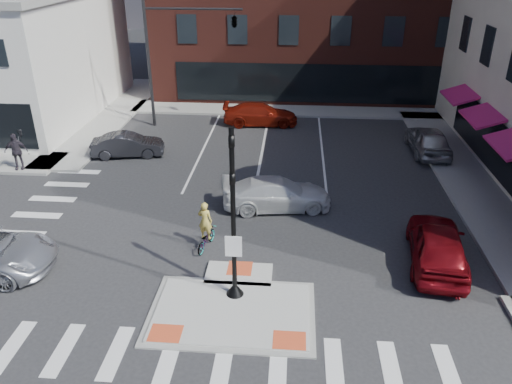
# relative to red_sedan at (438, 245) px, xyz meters

# --- Properties ---
(ground) EXTENTS (120.00, 120.00, 0.00)m
(ground) POSITION_rel_red_sedan_xyz_m (-7.29, -2.99, -0.83)
(ground) COLOR #28282B
(ground) RESTS_ON ground
(refuge_island) EXTENTS (5.40, 4.65, 0.13)m
(refuge_island) POSITION_rel_red_sedan_xyz_m (-7.29, -3.25, -0.78)
(refuge_island) COLOR gray
(refuge_island) RESTS_ON ground
(sidewalk_nw) EXTENTS (23.50, 20.50, 0.15)m
(sidewalk_nw) POSITION_rel_red_sedan_xyz_m (-24.05, 12.29, -0.75)
(sidewalk_nw) COLOR gray
(sidewalk_nw) RESTS_ON ground
(sidewalk_e) EXTENTS (3.00, 24.00, 0.15)m
(sidewalk_e) POSITION_rel_red_sedan_xyz_m (3.51, 7.01, -0.75)
(sidewalk_e) COLOR gray
(sidewalk_e) RESTS_ON ground
(sidewalk_n) EXTENTS (26.00, 3.00, 0.15)m
(sidewalk_n) POSITION_rel_red_sedan_xyz_m (-4.29, 19.01, -0.75)
(sidewalk_n) COLOR gray
(sidewalk_n) RESTS_ON ground
(signal_pole) EXTENTS (0.60, 0.60, 5.98)m
(signal_pole) POSITION_rel_red_sedan_xyz_m (-7.29, -2.60, 1.53)
(signal_pole) COLOR black
(signal_pole) RESTS_ON refuge_island
(mast_arm_signal) EXTENTS (6.10, 2.24, 8.00)m
(mast_arm_signal) POSITION_rel_red_sedan_xyz_m (-10.76, 15.01, 5.38)
(mast_arm_signal) COLOR black
(mast_arm_signal) RESTS_ON ground
(red_sedan) EXTENTS (2.60, 5.09, 1.66)m
(red_sedan) POSITION_rel_red_sedan_xyz_m (0.00, 0.00, 0.00)
(red_sedan) COLOR maroon
(red_sedan) RESTS_ON ground
(white_pickup) EXTENTS (5.14, 2.70, 1.42)m
(white_pickup) POSITION_rel_red_sedan_xyz_m (-6.15, 4.01, -0.12)
(white_pickup) COLOR silver
(white_pickup) RESTS_ON ground
(bg_car_dark) EXTENTS (4.20, 2.14, 1.32)m
(bg_car_dark) POSITION_rel_red_sedan_xyz_m (-14.86, 9.61, -0.17)
(bg_car_dark) COLOR #242529
(bg_car_dark) RESTS_ON ground
(bg_car_silver) EXTENTS (1.97, 4.69, 1.58)m
(bg_car_silver) POSITION_rel_red_sedan_xyz_m (2.21, 11.41, -0.04)
(bg_car_silver) COLOR #AFB3B7
(bg_car_silver) RESTS_ON ground
(bg_car_red) EXTENTS (5.03, 2.27, 1.43)m
(bg_car_red) POSITION_rel_red_sedan_xyz_m (-7.75, 15.77, -0.12)
(bg_car_red) COLOR maroon
(bg_car_red) RESTS_ON ground
(cyclist) EXTENTS (0.90, 1.65, 2.02)m
(cyclist) POSITION_rel_red_sedan_xyz_m (-8.79, 0.38, -0.15)
(cyclist) COLOR #3F3F44
(cyclist) RESTS_ON ground
(pedestrian_a) EXTENTS (0.78, 0.63, 1.53)m
(pedestrian_a) POSITION_rel_red_sedan_xyz_m (-20.63, 9.01, 0.08)
(pedestrian_a) COLOR black
(pedestrian_a) RESTS_ON sidewalk_nw
(pedestrian_b) EXTENTS (1.24, 0.80, 1.97)m
(pedestrian_b) POSITION_rel_red_sedan_xyz_m (-19.95, 7.01, 0.30)
(pedestrian_b) COLOR #2E2831
(pedestrian_b) RESTS_ON sidewalk_nw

